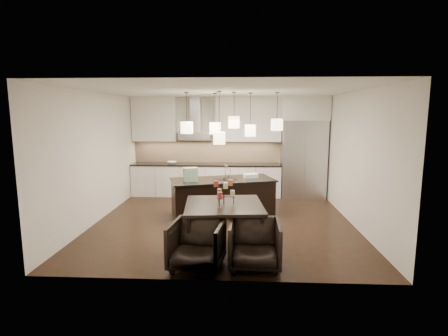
{
  "coord_description": "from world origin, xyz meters",
  "views": [
    {
      "loc": [
        0.38,
        -7.37,
        2.34
      ],
      "look_at": [
        0.0,
        0.2,
        1.15
      ],
      "focal_mm": 28.0,
      "sensor_mm": 36.0,
      "label": 1
    }
  ],
  "objects_px": {
    "island_body": "(223,198)",
    "armchair_right": "(255,244)",
    "dining_table": "(224,226)",
    "refrigerator": "(303,159)",
    "armchair_left": "(197,245)"
  },
  "relations": [
    {
      "from": "refrigerator",
      "to": "dining_table",
      "type": "bearing_deg",
      "value": -117.35
    },
    {
      "from": "island_body",
      "to": "armchair_right",
      "type": "height_order",
      "value": "island_body"
    },
    {
      "from": "island_body",
      "to": "armchair_right",
      "type": "distance_m",
      "value": 2.85
    },
    {
      "from": "island_body",
      "to": "armchair_left",
      "type": "bearing_deg",
      "value": -111.59
    },
    {
      "from": "refrigerator",
      "to": "island_body",
      "type": "xyz_separation_m",
      "value": [
        -2.15,
        -1.86,
        -0.67
      ]
    },
    {
      "from": "island_body",
      "to": "dining_table",
      "type": "bearing_deg",
      "value": -103.09
    },
    {
      "from": "refrigerator",
      "to": "island_body",
      "type": "bearing_deg",
      "value": -139.14
    },
    {
      "from": "island_body",
      "to": "dining_table",
      "type": "distance_m",
      "value": 2.04
    },
    {
      "from": "refrigerator",
      "to": "armchair_right",
      "type": "relative_size",
      "value": 2.69
    },
    {
      "from": "armchair_left",
      "to": "refrigerator",
      "type": "bearing_deg",
      "value": 70.34
    },
    {
      "from": "armchair_left",
      "to": "dining_table",
      "type": "bearing_deg",
      "value": 73.04
    },
    {
      "from": "island_body",
      "to": "dining_table",
      "type": "xyz_separation_m",
      "value": [
        0.14,
        -2.03,
        -0.01
      ]
    },
    {
      "from": "island_body",
      "to": "armchair_right",
      "type": "xyz_separation_m",
      "value": [
        0.64,
        -2.78,
        -0.04
      ]
    },
    {
      "from": "refrigerator",
      "to": "armchair_left",
      "type": "xyz_separation_m",
      "value": [
        -2.39,
        -4.72,
        -0.71
      ]
    },
    {
      "from": "dining_table",
      "to": "refrigerator",
      "type": "bearing_deg",
      "value": 57.22
    }
  ]
}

